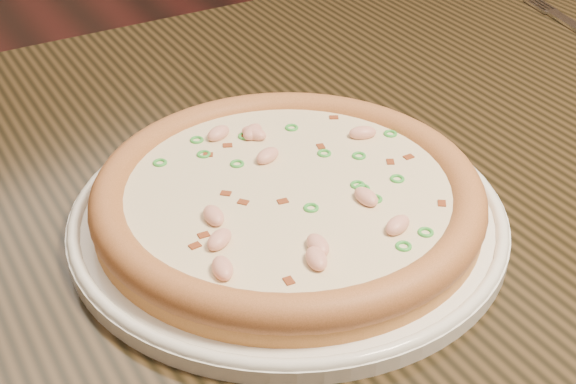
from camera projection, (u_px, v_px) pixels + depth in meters
hero_table at (369, 242)px, 0.78m from camera, size 1.20×0.80×0.75m
plate at (288, 214)px, 0.64m from camera, size 0.34×0.34×0.02m
pizza at (288, 195)px, 0.63m from camera, size 0.31×0.31×0.03m
fork at (573, 25)px, 0.97m from camera, size 0.05×0.18×0.00m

